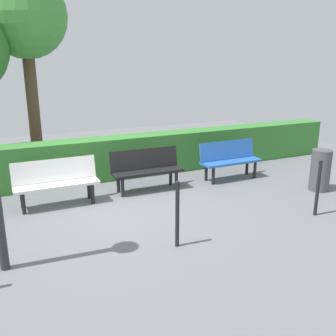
{
  "coord_description": "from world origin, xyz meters",
  "views": [
    {
      "loc": [
        1.94,
        6.3,
        2.64
      ],
      "look_at": [
        -1.14,
        -0.28,
        0.55
      ],
      "focal_mm": 40.08,
      "sensor_mm": 36.0,
      "label": 1
    }
  ],
  "objects_px": {
    "bench_black": "(146,168)",
    "bench_white": "(56,180)",
    "tree_near": "(25,18)",
    "trash_bin": "(320,170)",
    "bench_blue": "(230,158)"
  },
  "relations": [
    {
      "from": "bench_black",
      "to": "bench_white",
      "type": "distance_m",
      "value": 1.85
    },
    {
      "from": "tree_near",
      "to": "trash_bin",
      "type": "bearing_deg",
      "value": 138.35
    },
    {
      "from": "bench_blue",
      "to": "trash_bin",
      "type": "distance_m",
      "value": 1.95
    },
    {
      "from": "trash_bin",
      "to": "bench_white",
      "type": "bearing_deg",
      "value": -16.14
    },
    {
      "from": "trash_bin",
      "to": "bench_black",
      "type": "bearing_deg",
      "value": -25.51
    },
    {
      "from": "bench_white",
      "to": "tree_near",
      "type": "height_order",
      "value": "tree_near"
    },
    {
      "from": "bench_black",
      "to": "trash_bin",
      "type": "distance_m",
      "value": 3.64
    },
    {
      "from": "bench_white",
      "to": "tree_near",
      "type": "bearing_deg",
      "value": -90.02
    },
    {
      "from": "bench_black",
      "to": "tree_near",
      "type": "bearing_deg",
      "value": -57.04
    },
    {
      "from": "bench_blue",
      "to": "bench_white",
      "type": "distance_m",
      "value": 3.88
    },
    {
      "from": "trash_bin",
      "to": "bench_blue",
      "type": "bearing_deg",
      "value": -50.06
    },
    {
      "from": "bench_blue",
      "to": "bench_black",
      "type": "xyz_separation_m",
      "value": [
        2.03,
        -0.07,
        0.0
      ]
    },
    {
      "from": "bench_white",
      "to": "trash_bin",
      "type": "bearing_deg",
      "value": 164.11
    },
    {
      "from": "bench_blue",
      "to": "tree_near",
      "type": "relative_size",
      "value": 0.31
    },
    {
      "from": "tree_near",
      "to": "trash_bin",
      "type": "relative_size",
      "value": 5.35
    }
  ]
}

